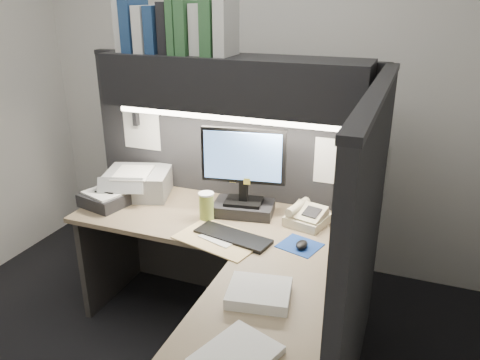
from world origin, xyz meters
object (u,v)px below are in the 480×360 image
Objects in this scene: telephone at (308,217)px; desk at (233,328)px; overhead_shelf at (232,83)px; monitor at (243,181)px; keyboard at (233,237)px; notebook_stack at (104,200)px; coffee_cup at (206,207)px; printer at (138,183)px.

desk is at bearing -91.71° from telephone.
overhead_shelf reaches higher than monitor.
desk is 3.18× the size of monitor.
monitor is 0.38m from keyboard.
keyboard is (0.16, -0.40, -0.76)m from overhead_shelf.
monitor is at bearing 106.48° from desk.
notebook_stack is at bearing -175.19° from keyboard.
coffee_cup is (-0.37, 0.52, 0.37)m from desk.
printer is (-1.15, 0.02, 0.04)m from telephone.
telephone is (0.50, -0.08, -0.73)m from overhead_shelf.
notebook_stack is at bearing -176.00° from monitor.
overhead_shelf is at bearing -13.55° from printer.
overhead_shelf is 3.58× the size of keyboard.
notebook_stack is (-0.91, 0.11, 0.03)m from keyboard.
keyboard is 1.94× the size of telephone.
telephone is at bearing 73.87° from desk.
keyboard is (0.06, -0.31, -0.20)m from monitor.
overhead_shelf is at bearing 20.76° from notebook_stack.
keyboard is at bearing -34.82° from coffee_cup.
printer reaches higher than keyboard.
printer is at bearing 168.21° from monitor.
coffee_cup is at bearing -106.81° from overhead_shelf.
keyboard is 2.71× the size of coffee_cup.
telephone is (0.39, 0.01, -0.17)m from monitor.
overhead_shelf is 3.82× the size of printer.
coffee_cup reaches higher than keyboard.
monitor reaches higher than telephone.
printer is at bearing 66.81° from notebook_stack.
coffee_cup is (-0.07, -0.24, -0.69)m from overhead_shelf.
overhead_shelf is 2.90× the size of monitor.
printer reaches higher than notebook_stack.
notebook_stack is (-1.25, -0.21, -0.00)m from telephone.
notebook_stack is (-0.75, -0.29, -0.73)m from overhead_shelf.
coffee_cup reaches higher than telephone.
desk is 4.19× the size of printer.
monitor is at bearing -39.04° from overhead_shelf.
desk is at bearing -56.74° from keyboard.
overhead_shelf reaches higher than coffee_cup.
printer is (-0.81, 0.34, 0.07)m from keyboard.
printer is (-0.65, -0.05, -0.69)m from overhead_shelf.
desk is 0.49m from keyboard.
notebook_stack reaches higher than keyboard.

